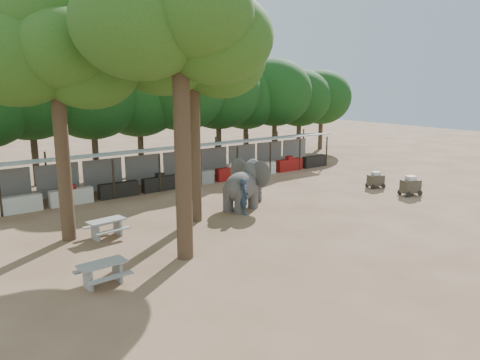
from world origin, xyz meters
TOP-DOWN VIEW (x-y plane):
  - ground at (0.00, 0.00)m, footprint 100.00×100.00m
  - vendor_stalls at (-0.00, 13.84)m, footprint 28.00×2.99m
  - yard_tree_left at (-9.13, 7.19)m, footprint 7.10×6.90m
  - yard_tree_center at (-6.13, 2.19)m, footprint 7.10×6.90m
  - yard_tree_back at (-3.13, 6.19)m, footprint 7.10×6.90m
  - backdrop_trees at (0.00, 19.00)m, footprint 46.46×5.95m
  - elephant at (0.43, 6.46)m, footprint 3.53×2.67m
  - handler at (-0.38, 5.48)m, footprint 0.66×0.81m
  - picnic_table_near at (-9.56, 1.52)m, footprint 1.68×1.53m
  - picnic_table_far at (-7.56, 6.24)m, footprint 1.79×1.64m
  - cart_front at (10.23, 2.57)m, footprint 1.40×1.09m
  - cart_back at (10.24, 5.14)m, footprint 1.27×1.03m

SIDE VIEW (x-z plane):
  - ground at x=0.00m, z-range 0.00..0.00m
  - picnic_table_near at x=-9.56m, z-range 0.12..0.93m
  - cart_back at x=10.24m, z-range -0.01..1.07m
  - picnic_table_far at x=-7.56m, z-range 0.13..0.94m
  - cart_front at x=10.23m, z-range -0.01..1.20m
  - handler at x=-0.38m, z-range 0.00..1.93m
  - vendor_stalls at x=0.00m, z-range -0.22..2.58m
  - elephant at x=0.43m, z-range 0.00..2.63m
  - backdrop_trees at x=0.00m, z-range 1.35..9.68m
  - yard_tree_left at x=-9.13m, z-range 2.69..13.71m
  - yard_tree_back at x=-3.13m, z-range 2.86..14.22m
  - yard_tree_center at x=-6.13m, z-range 3.19..15.23m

